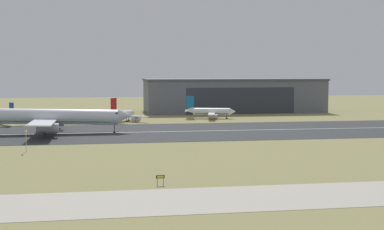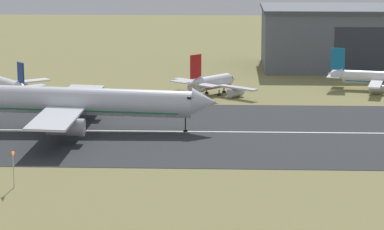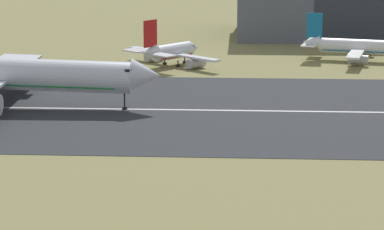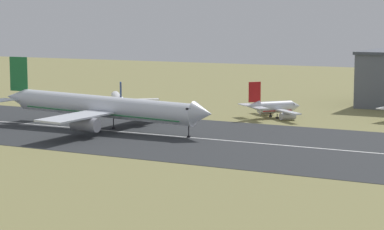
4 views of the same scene
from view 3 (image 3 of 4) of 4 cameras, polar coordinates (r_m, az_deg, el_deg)
The scene contains 4 objects.
runway_strip at distance 144.68m, azimuth 2.02°, elevation 0.28°, with size 386.01×54.94×0.06m, color #2B2D30.
runway_centreline at distance 144.68m, azimuth 2.02°, elevation 0.30°, with size 347.41×0.70×0.01m, color silver.
airplane_parked_west at distance 184.21m, azimuth -1.32°, elevation 3.96°, with size 20.08×19.03×9.84m.
airplane_parked_east at distance 192.83m, azimuth 10.25°, elevation 4.23°, with size 22.81×24.90×9.76m.
Camera 3 is at (2.99, -23.12, 32.43)m, focal length 85.00 mm.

